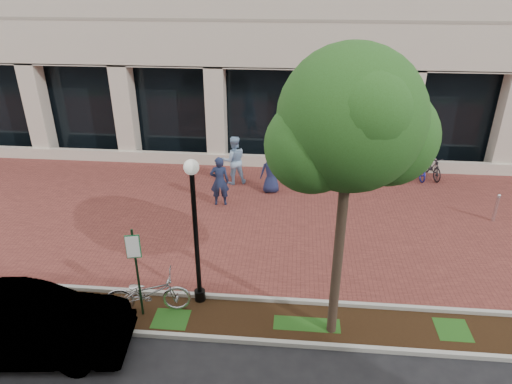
# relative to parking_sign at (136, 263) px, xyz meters

# --- Properties ---
(ground) EXTENTS (120.00, 120.00, 0.00)m
(ground) POSITION_rel_parking_sign_xyz_m (2.19, 5.29, -1.56)
(ground) COLOR black
(ground) RESTS_ON ground
(brick_plaza) EXTENTS (40.00, 9.00, 0.01)m
(brick_plaza) POSITION_rel_parking_sign_xyz_m (2.19, 5.29, -1.56)
(brick_plaza) COLOR brown
(brick_plaza) RESTS_ON ground
(planting_strip) EXTENTS (40.00, 1.50, 0.01)m
(planting_strip) POSITION_rel_parking_sign_xyz_m (2.19, 0.04, -1.56)
(planting_strip) COLOR black
(planting_strip) RESTS_ON ground
(curb_plaza_side) EXTENTS (40.00, 0.12, 0.12)m
(curb_plaza_side) POSITION_rel_parking_sign_xyz_m (2.19, 0.79, -1.50)
(curb_plaza_side) COLOR #B1B1A7
(curb_plaza_side) RESTS_ON ground
(curb_street_side) EXTENTS (40.00, 0.12, 0.12)m
(curb_street_side) POSITION_rel_parking_sign_xyz_m (2.19, -0.71, -1.50)
(curb_street_side) COLOR #B1B1A7
(curb_street_side) RESTS_ON ground
(parking_sign) EXTENTS (0.34, 0.07, 2.46)m
(parking_sign) POSITION_rel_parking_sign_xyz_m (0.00, 0.00, 0.00)
(parking_sign) COLOR #13341B
(parking_sign) RESTS_ON ground
(lamppost) EXTENTS (0.36, 0.36, 3.94)m
(lamppost) POSITION_rel_parking_sign_xyz_m (1.31, 0.69, 0.67)
(lamppost) COLOR black
(lamppost) RESTS_ON ground
(street_tree) EXTENTS (3.40, 2.84, 6.65)m
(street_tree) POSITION_rel_parking_sign_xyz_m (4.69, -0.10, 3.47)
(street_tree) COLOR #4C382B
(street_tree) RESTS_ON ground
(locked_bicycle) EXTENTS (2.20, 1.08, 1.10)m
(locked_bicycle) POSITION_rel_parking_sign_xyz_m (0.13, 0.17, -1.01)
(locked_bicycle) COLOR #B1B1B5
(locked_bicycle) RESTS_ON ground
(pedestrian_left) EXTENTS (0.73, 0.53, 1.86)m
(pedestrian_left) POSITION_rel_parking_sign_xyz_m (0.97, 6.06, -0.63)
(pedestrian_left) COLOR #1B2545
(pedestrian_left) RESTS_ON ground
(pedestrian_mid) EXTENTS (1.14, 1.00, 1.97)m
(pedestrian_mid) POSITION_rel_parking_sign_xyz_m (1.23, 7.95, -0.58)
(pedestrian_mid) COLOR #95B9DE
(pedestrian_mid) RESTS_ON ground
(pedestrian_right) EXTENTS (0.91, 0.69, 1.67)m
(pedestrian_right) POSITION_rel_parking_sign_xyz_m (2.74, 7.27, -0.73)
(pedestrian_right) COLOR #1E254D
(pedestrian_right) RESTS_ON ground
(bollard) EXTENTS (0.12, 0.12, 1.03)m
(bollard) POSITION_rel_parking_sign_xyz_m (10.46, 5.70, -1.04)
(bollard) COLOR silver
(bollard) RESTS_ON ground
(bike_rack_cluster) EXTENTS (3.48, 1.74, 0.98)m
(bike_rack_cluster) POSITION_rel_parking_sign_xyz_m (7.85, 9.26, -1.10)
(bike_rack_cluster) COLOR black
(bike_rack_cluster) RESTS_ON ground
(sedan_near_curb) EXTENTS (4.67, 2.06, 1.49)m
(sedan_near_curb) POSITION_rel_parking_sign_xyz_m (-2.14, -1.42, -0.82)
(sedan_near_curb) COLOR #ACACB0
(sedan_near_curb) RESTS_ON ground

